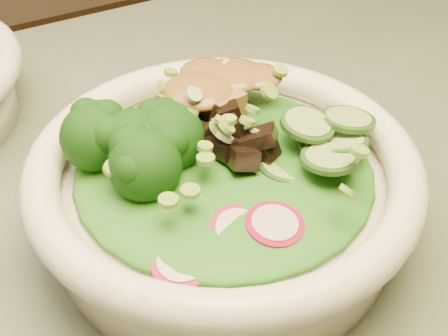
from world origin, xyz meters
TOP-DOWN VIEW (x-y plane):
  - dining_table at (0.00, 0.00)m, footprint 1.20×0.80m
  - salad_bowl at (-0.04, -0.02)m, footprint 0.29×0.29m
  - lettuce_bed at (-0.04, -0.02)m, footprint 0.22×0.22m
  - broccoli_florets at (-0.10, 0.00)m, footprint 0.09×0.09m
  - radish_slices at (-0.06, -0.09)m, footprint 0.12×0.06m
  - cucumber_slices at (0.03, -0.05)m, footprint 0.08×0.08m
  - mushroom_heap at (-0.03, -0.01)m, footprint 0.08×0.08m
  - tofu_cubes at (-0.01, 0.04)m, footprint 0.10×0.08m
  - peanut_sauce at (-0.01, 0.04)m, footprint 0.08×0.06m
  - scallion_garnish at (-0.04, -0.02)m, footprint 0.21×0.21m

SIDE VIEW (x-z plane):
  - dining_table at x=0.00m, z-range 0.26..1.01m
  - salad_bowl at x=-0.04m, z-range 0.75..0.83m
  - lettuce_bed at x=-0.04m, z-range 0.80..0.83m
  - radish_slices at x=-0.06m, z-range 0.81..0.83m
  - cucumber_slices at x=0.03m, z-range 0.81..0.85m
  - tofu_cubes at x=-0.01m, z-range 0.81..0.85m
  - mushroom_heap at x=-0.03m, z-range 0.81..0.85m
  - broccoli_florets at x=-0.10m, z-range 0.81..0.86m
  - scallion_garnish at x=-0.04m, z-range 0.83..0.85m
  - peanut_sauce at x=-0.01m, z-range 0.83..0.85m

